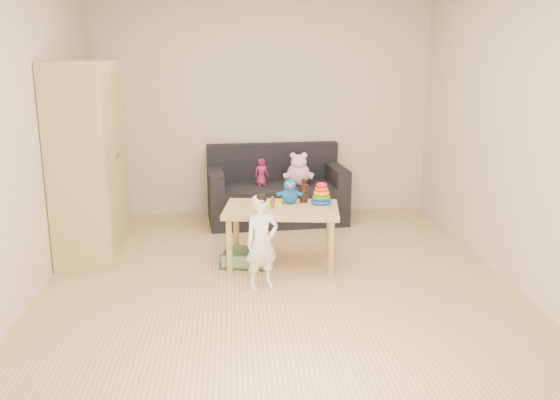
{
  "coord_description": "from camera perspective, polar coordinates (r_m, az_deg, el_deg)",
  "views": [
    {
      "loc": [
        -0.36,
        -4.86,
        1.95
      ],
      "look_at": [
        0.05,
        0.25,
        0.65
      ],
      "focal_mm": 38.0,
      "sensor_mm": 36.0,
      "label": 1
    }
  ],
  "objects": [
    {
      "name": "wooden_figure",
      "position": [
        5.39,
        -0.71,
        -0.23
      ],
      "size": [
        0.05,
        0.05,
        0.11
      ],
      "primitive_type": null,
      "rotation": [
        0.0,
        0.0,
        -0.22
      ],
      "color": "brown",
      "rests_on": "play_table"
    },
    {
      "name": "wardrobe",
      "position": [
        5.91,
        -17.98,
        3.57
      ],
      "size": [
        0.52,
        1.03,
        1.86
      ],
      "primitive_type": "cube",
      "color": "tan",
      "rests_on": "ground"
    },
    {
      "name": "yellow_book",
      "position": [
        5.6,
        -0.87,
        -0.19
      ],
      "size": [
        0.25,
        0.25,
        0.02
      ],
      "primitive_type": "cube",
      "rotation": [
        0.0,
        0.0,
        -0.18
      ],
      "color": "yellow",
      "rests_on": "play_table"
    },
    {
      "name": "toddler",
      "position": [
        4.94,
        -1.76,
        -4.19
      ],
      "size": [
        0.34,
        0.28,
        0.78
      ],
      "primitive_type": "imported",
      "rotation": [
        0.0,
        0.0,
        0.36
      ],
      "color": "white",
      "rests_on": "ground"
    },
    {
      "name": "blue_plush",
      "position": [
        5.56,
        0.94,
        0.89
      ],
      "size": [
        0.25,
        0.22,
        0.24
      ],
      "primitive_type": null,
      "rotation": [
        0.0,
        0.0,
        -0.43
      ],
      "color": "blue",
      "rests_on": "play_table"
    },
    {
      "name": "play_table",
      "position": [
        5.52,
        0.13,
        -3.46
      ],
      "size": [
        1.12,
        0.79,
        0.55
      ],
      "primitive_type": "cube",
      "rotation": [
        0.0,
        0.0,
        -0.13
      ],
      "color": "tan",
      "rests_on": "ground"
    },
    {
      "name": "room",
      "position": [
        4.92,
        -0.35,
        6.63
      ],
      "size": [
        4.5,
        4.5,
        4.5
      ],
      "color": "#D9B375",
      "rests_on": "ground"
    },
    {
      "name": "ring_stacker",
      "position": [
        5.48,
        4.0,
        0.3
      ],
      "size": [
        0.19,
        0.19,
        0.22
      ],
      "color": "#B8CA0A",
      "rests_on": "play_table"
    },
    {
      "name": "sofa",
      "position": [
        6.9,
        -0.32,
        -0.27
      ],
      "size": [
        1.63,
        0.91,
        0.44
      ],
      "primitive_type": "cube",
      "rotation": [
        0.0,
        0.0,
        0.08
      ],
      "color": "black",
      "rests_on": "ground"
    },
    {
      "name": "pink_bear",
      "position": [
        6.8,
        1.79,
        2.78
      ],
      "size": [
        0.32,
        0.29,
        0.32
      ],
      "primitive_type": null,
      "rotation": [
        0.0,
        0.0,
        -0.23
      ],
      "color": "#FDBBD5",
      "rests_on": "sofa"
    },
    {
      "name": "brown_bottle",
      "position": [
        5.61,
        2.3,
        0.75
      ],
      "size": [
        0.08,
        0.08,
        0.22
      ],
      "color": "black",
      "rests_on": "play_table"
    },
    {
      "name": "storage_bin",
      "position": [
        5.57,
        -3.27,
        -5.57
      ],
      "size": [
        0.5,
        0.41,
        0.13
      ],
      "primitive_type": null,
      "rotation": [
        0.0,
        0.0,
        -0.19
      ],
      "color": "gray",
      "rests_on": "ground"
    },
    {
      "name": "doll",
      "position": [
        6.78,
        -1.82,
        2.68
      ],
      "size": [
        0.18,
        0.15,
        0.3
      ],
      "primitive_type": "imported",
      "rotation": [
        0.0,
        0.0,
        0.32
      ],
      "color": "#AD2053",
      "rests_on": "sofa"
    }
  ]
}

